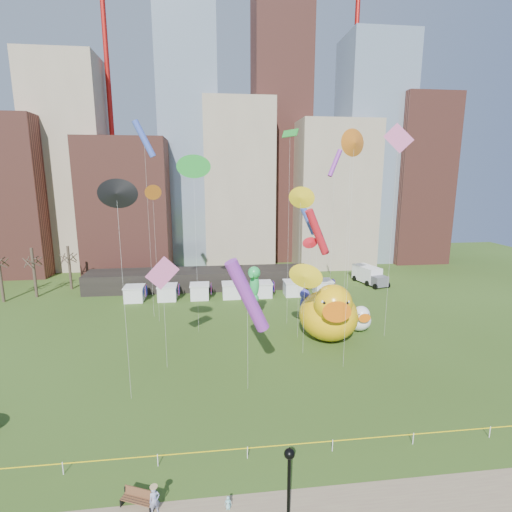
{
  "coord_description": "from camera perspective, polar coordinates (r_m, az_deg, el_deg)",
  "views": [
    {
      "loc": [
        -2.19,
        -22.9,
        18.95
      ],
      "look_at": [
        1.85,
        10.41,
        12.0
      ],
      "focal_mm": 27.0,
      "sensor_mm": 36.0,
      "label": 1
    }
  ],
  "objects": [
    {
      "name": "bare_trees",
      "position": [
        70.92,
        -29.97,
        -2.05
      ],
      "size": [
        8.44,
        6.44,
        8.5
      ],
      "color": "#382B21",
      "rests_on": "ground"
    },
    {
      "name": "kite_6",
      "position": [
        50.32,
        -15.07,
        9.05
      ],
      "size": [
        1.35,
        1.59,
        17.94
      ],
      "color": "silver",
      "rests_on": "ground"
    },
    {
      "name": "crane_right",
      "position": [
        97.09,
        15.15,
        28.06
      ],
      "size": [
        23.0,
        1.0,
        76.0
      ],
      "color": "red",
      "rests_on": "ground"
    },
    {
      "name": "kite_7",
      "position": [
        44.46,
        11.61,
        13.25
      ],
      "size": [
        1.85,
        1.11,
        21.91
      ],
      "color": "silver",
      "rests_on": "ground"
    },
    {
      "name": "pavilion",
      "position": [
        67.2,
        -8.23,
        -3.38
      ],
      "size": [
        38.0,
        6.0,
        3.2
      ],
      "primitive_type": "cube",
      "color": "black",
      "rests_on": "ground"
    },
    {
      "name": "kite_0",
      "position": [
        55.74,
        8.06,
        1.92
      ],
      "size": [
        1.64,
        0.64,
        10.43
      ],
      "color": "silver",
      "rests_on": "ground"
    },
    {
      "name": "kite_14",
      "position": [
        37.26,
        14.35,
        15.92
      ],
      "size": [
        2.17,
        1.73,
        23.18
      ],
      "color": "silver",
      "rests_on": "ground"
    },
    {
      "name": "seahorse_green",
      "position": [
        49.14,
        -0.21,
        -3.79
      ],
      "size": [
        2.09,
        2.33,
        7.79
      ],
      "rotation": [
        0.0,
        0.0,
        -0.41
      ],
      "color": "silver",
      "rests_on": "ground"
    },
    {
      "name": "kite_13",
      "position": [
        57.86,
        7.6,
        5.65
      ],
      "size": [
        3.07,
        0.92,
        15.57
      ],
      "color": "silver",
      "rests_on": "ground"
    },
    {
      "name": "box_truck",
      "position": [
        72.22,
        16.39,
        -2.71
      ],
      "size": [
        4.38,
        7.59,
        3.04
      ],
      "rotation": [
        0.0,
        0.0,
        0.26
      ],
      "color": "white",
      "rests_on": "ground"
    },
    {
      "name": "big_duck",
      "position": [
        46.22,
        10.8,
        -8.24
      ],
      "size": [
        7.96,
        9.94,
        7.29
      ],
      "rotation": [
        0.0,
        0.0,
        -0.14
      ],
      "color": "yellow",
      "rests_on": "ground"
    },
    {
      "name": "caution_tape",
      "position": [
        29.37,
        -1.27,
        -26.76
      ],
      "size": [
        50.0,
        0.06,
        0.9
      ],
      "color": "white",
      "rests_on": "ground"
    },
    {
      "name": "kite_12",
      "position": [
        43.56,
        6.62,
        8.57
      ],
      "size": [
        1.76,
        2.07,
        17.86
      ],
      "color": "silver",
      "rests_on": "ground"
    },
    {
      "name": "kite_1",
      "position": [
        46.58,
        20.32,
        15.53
      ],
      "size": [
        2.84,
        1.62,
        24.67
      ],
      "color": "silver",
      "rests_on": "ground"
    },
    {
      "name": "vendor_tents",
      "position": [
        61.62,
        -3.65,
        -5.16
      ],
      "size": [
        33.24,
        2.8,
        2.4
      ],
      "color": "white",
      "rests_on": "ground"
    },
    {
      "name": "kite_15",
      "position": [
        33.39,
        -1.28,
        -5.95
      ],
      "size": [
        4.17,
        2.03,
        12.24
      ],
      "color": "silver",
      "rests_on": "ground"
    },
    {
      "name": "kite_9",
      "position": [
        38.09,
        -13.69,
        -2.58
      ],
      "size": [
        3.21,
        0.75,
        11.49
      ],
      "color": "silver",
      "rests_on": "ground"
    },
    {
      "name": "kite_4",
      "position": [
        40.7,
        7.24,
        -3.03
      ],
      "size": [
        2.2,
        2.0,
        9.99
      ],
      "color": "silver",
      "rests_on": "ground"
    },
    {
      "name": "woman",
      "position": [
        26.59,
        -14.8,
        -31.6
      ],
      "size": [
        0.72,
        0.61,
        1.69
      ],
      "primitive_type": "imported",
      "rotation": [
        0.0,
        0.0,
        0.4
      ],
      "color": "silver",
      "rests_on": "footpath"
    },
    {
      "name": "toddler",
      "position": [
        26.52,
        -4.16,
        -32.64
      ],
      "size": [
        0.3,
        0.24,
        0.81
      ],
      "primitive_type": "imported",
      "rotation": [
        0.0,
        0.0,
        -0.12
      ],
      "color": "silver",
      "rests_on": "footpath"
    },
    {
      "name": "crane_left",
      "position": [
        93.22,
        -20.9,
        28.45
      ],
      "size": [
        23.0,
        1.0,
        76.0
      ],
      "color": "red",
      "rests_on": "ground"
    },
    {
      "name": "skyline",
      "position": [
        84.11,
        -3.99,
        13.37
      ],
      "size": [
        101.0,
        23.0,
        68.0
      ],
      "color": "brown",
      "rests_on": "ground"
    },
    {
      "name": "kite_3",
      "position": [
        45.75,
        -9.25,
        12.93
      ],
      "size": [
        2.65,
        0.91,
        21.4
      ],
      "color": "silver",
      "rests_on": "ground"
    },
    {
      "name": "kite_10",
      "position": [
        48.33,
        13.92,
        15.3
      ],
      "size": [
        0.67,
        3.14,
        22.91
      ],
      "color": "silver",
      "rests_on": "ground"
    },
    {
      "name": "kite_2",
      "position": [
        32.21,
        -19.98,
        8.65
      ],
      "size": [
        2.3,
        0.89,
        18.8
      ],
      "color": "silver",
      "rests_on": "ground"
    },
    {
      "name": "seahorse_purple",
      "position": [
        49.02,
        7.13,
        -6.62
      ],
      "size": [
        1.52,
        1.75,
        5.16
      ],
      "rotation": [
        0.0,
        0.0,
        0.25
      ],
      "color": "silver",
      "rests_on": "ground"
    },
    {
      "name": "kite_8",
      "position": [
        55.26,
        9.07,
        3.51
      ],
      "size": [
        4.14,
        2.08,
        14.61
      ],
      "color": "silver",
      "rests_on": "ground"
    },
    {
      "name": "park_bench",
      "position": [
        27.39,
        -17.04,
        -31.06
      ],
      "size": [
        2.09,
        1.37,
        1.02
      ],
      "rotation": [
        0.0,
        0.0,
        -0.4
      ],
      "color": "brown",
      "rests_on": "footpath"
    },
    {
      "name": "lamppost",
      "position": [
        23.33,
        4.89,
        -30.43
      ],
      "size": [
        0.57,
        0.57,
        5.42
      ],
      "color": "black",
      "rests_on": "footpath"
    },
    {
      "name": "small_duck",
      "position": [
        50.31,
        14.91,
        -8.89
      ],
      "size": [
        3.38,
        4.52,
        3.47
      ],
      "rotation": [
        0.0,
        0.0,
        -0.02
      ],
      "color": "white",
      "rests_on": "ground"
    },
    {
      "name": "kite_5",
      "position": [
        52.55,
        -16.26,
        16.31
      ],
      "size": [
        2.76,
        0.85,
        25.94
      ],
      "color": "silver",
      "rests_on": "ground"
    },
    {
      "name": "ground",
      "position": [
        29.8,
        -1.27,
        -27.78
      ],
      "size": [
        160.0,
        160.0,
        0.0
      ],
      "primitive_type": "plane",
      "color": "#324A17",
      "rests_on": "ground"
    },
    {
      "name": "kite_11",
      "position": [
        48.26,
        5.06,
        17.37
      ],
      "size": [
        1.56,
        2.69,
        24.43
      ],
      "color": "silver",
      "rests_on": "ground"
    }
  ]
}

